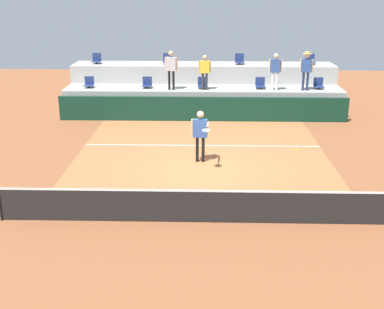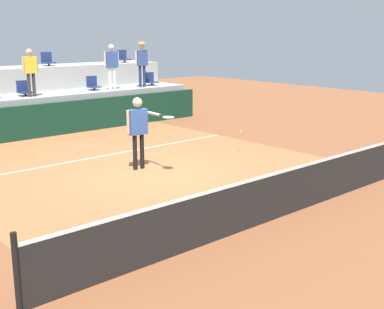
{
  "view_description": "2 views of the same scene",
  "coord_description": "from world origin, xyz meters",
  "px_view_note": "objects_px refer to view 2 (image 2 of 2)",
  "views": [
    {
      "loc": [
        0.11,
        -15.36,
        5.85
      ],
      "look_at": [
        -0.28,
        -1.07,
        0.85
      ],
      "focal_mm": 45.59,
      "sensor_mm": 36.0,
      "label": 1
    },
    {
      "loc": [
        -7.43,
        -9.72,
        3.41
      ],
      "look_at": [
        -0.45,
        -1.86,
        0.89
      ],
      "focal_mm": 48.26,
      "sensor_mm": 36.0,
      "label": 2
    }
  ],
  "objects_px": {
    "stadium_chair_upper_far_right": "(123,57)",
    "spectator_with_hat": "(142,59)",
    "stadium_chair_lower_right": "(93,84)",
    "tennis_player": "(139,125)",
    "stadium_chair_upper_right": "(48,60)",
    "tennis_ball": "(241,132)",
    "spectator_leaning_on_rail": "(112,62)",
    "stadium_chair_lower_center": "(24,90)",
    "stadium_chair_lower_far_right": "(151,80)",
    "spectator_in_white": "(30,68)"
  },
  "relations": [
    {
      "from": "stadium_chair_upper_right",
      "to": "spectator_leaning_on_rail",
      "type": "xyz_separation_m",
      "value": [
        1.49,
        -2.18,
        -0.05
      ]
    },
    {
      "from": "stadium_chair_lower_center",
      "to": "spectator_with_hat",
      "type": "bearing_deg",
      "value": -4.67
    },
    {
      "from": "tennis_player",
      "to": "spectator_with_hat",
      "type": "distance_m",
      "value": 7.94
    },
    {
      "from": "tennis_player",
      "to": "spectator_in_white",
      "type": "relative_size",
      "value": 1.14
    },
    {
      "from": "spectator_leaning_on_rail",
      "to": "tennis_ball",
      "type": "distance_m",
      "value": 6.92
    },
    {
      "from": "spectator_with_hat",
      "to": "stadium_chair_lower_center",
      "type": "bearing_deg",
      "value": 175.33
    },
    {
      "from": "spectator_leaning_on_rail",
      "to": "stadium_chair_upper_far_right",
      "type": "bearing_deg",
      "value": 47.38
    },
    {
      "from": "stadium_chair_upper_far_right",
      "to": "spectator_with_hat",
      "type": "xyz_separation_m",
      "value": [
        -0.62,
        -2.18,
        0.02
      ]
    },
    {
      "from": "spectator_leaning_on_rail",
      "to": "spectator_with_hat",
      "type": "xyz_separation_m",
      "value": [
        1.39,
        0.0,
        0.07
      ]
    },
    {
      "from": "spectator_in_white",
      "to": "spectator_with_hat",
      "type": "height_order",
      "value": "spectator_with_hat"
    },
    {
      "from": "tennis_player",
      "to": "spectator_in_white",
      "type": "bearing_deg",
      "value": 88.92
    },
    {
      "from": "tennis_player",
      "to": "spectator_with_hat",
      "type": "height_order",
      "value": "spectator_with_hat"
    },
    {
      "from": "stadium_chair_lower_far_right",
      "to": "spectator_leaning_on_rail",
      "type": "distance_m",
      "value": 2.28
    },
    {
      "from": "stadium_chair_lower_far_right",
      "to": "spectator_with_hat",
      "type": "distance_m",
      "value": 1.18
    },
    {
      "from": "stadium_chair_upper_far_right",
      "to": "spectator_leaning_on_rail",
      "type": "xyz_separation_m",
      "value": [
        -2.01,
        -2.18,
        -0.05
      ]
    },
    {
      "from": "stadium_chair_upper_far_right",
      "to": "spectator_leaning_on_rail",
      "type": "distance_m",
      "value": 2.97
    },
    {
      "from": "stadium_chair_lower_far_right",
      "to": "spectator_with_hat",
      "type": "bearing_deg",
      "value": -151.44
    },
    {
      "from": "tennis_player",
      "to": "stadium_chair_upper_far_right",
      "type": "bearing_deg",
      "value": 57.76
    },
    {
      "from": "stadium_chair_lower_right",
      "to": "stadium_chair_upper_right",
      "type": "relative_size",
      "value": 1.0
    },
    {
      "from": "stadium_chair_lower_right",
      "to": "tennis_player",
      "type": "bearing_deg",
      "value": -112.19
    },
    {
      "from": "stadium_chair_lower_center",
      "to": "stadium_chair_lower_far_right",
      "type": "distance_m",
      "value": 5.4
    },
    {
      "from": "spectator_leaning_on_rail",
      "to": "spectator_with_hat",
      "type": "bearing_deg",
      "value": 0.0
    },
    {
      "from": "stadium_chair_upper_far_right",
      "to": "spectator_in_white",
      "type": "relative_size",
      "value": 0.33
    },
    {
      "from": "tennis_player",
      "to": "spectator_in_white",
      "type": "distance_m",
      "value": 6.36
    },
    {
      "from": "stadium_chair_upper_right",
      "to": "tennis_player",
      "type": "bearing_deg",
      "value": -102.23
    },
    {
      "from": "stadium_chair_upper_right",
      "to": "spectator_in_white",
      "type": "distance_m",
      "value": 2.78
    },
    {
      "from": "tennis_player",
      "to": "spectator_in_white",
      "type": "xyz_separation_m",
      "value": [
        0.12,
        6.27,
        1.07
      ]
    },
    {
      "from": "stadium_chair_lower_center",
      "to": "spectator_leaning_on_rail",
      "type": "height_order",
      "value": "spectator_leaning_on_rail"
    },
    {
      "from": "stadium_chair_upper_right",
      "to": "spectator_in_white",
      "type": "xyz_separation_m",
      "value": [
        -1.71,
        -2.18,
        -0.12
      ]
    },
    {
      "from": "stadium_chair_lower_right",
      "to": "spectator_leaning_on_rail",
      "type": "distance_m",
      "value": 1.07
    },
    {
      "from": "stadium_chair_upper_right",
      "to": "stadium_chair_upper_far_right",
      "type": "bearing_deg",
      "value": 0.0
    },
    {
      "from": "stadium_chair_lower_center",
      "to": "spectator_with_hat",
      "type": "relative_size",
      "value": 0.3
    },
    {
      "from": "stadium_chair_lower_center",
      "to": "tennis_ball",
      "type": "bearing_deg",
      "value": -65.71
    },
    {
      "from": "spectator_leaning_on_rail",
      "to": "spectator_in_white",
      "type": "bearing_deg",
      "value": -180.0
    },
    {
      "from": "stadium_chair_lower_right",
      "to": "spectator_leaning_on_rail",
      "type": "relative_size",
      "value": 0.31
    },
    {
      "from": "stadium_chair_lower_far_right",
      "to": "stadium_chair_upper_far_right",
      "type": "height_order",
      "value": "stadium_chair_upper_far_right"
    },
    {
      "from": "stadium_chair_lower_right",
      "to": "tennis_player",
      "type": "distance_m",
      "value": 7.2
    },
    {
      "from": "stadium_chair_lower_center",
      "to": "stadium_chair_lower_right",
      "type": "xyz_separation_m",
      "value": [
        2.7,
        0.0,
        0.0
      ]
    },
    {
      "from": "stadium_chair_lower_center",
      "to": "stadium_chair_lower_far_right",
      "type": "xyz_separation_m",
      "value": [
        5.4,
        0.0,
        0.0
      ]
    },
    {
      "from": "stadium_chair_upper_right",
      "to": "stadium_chair_upper_far_right",
      "type": "height_order",
      "value": "same"
    },
    {
      "from": "tennis_player",
      "to": "stadium_chair_upper_right",
      "type": "bearing_deg",
      "value": 77.77
    },
    {
      "from": "stadium_chair_lower_center",
      "to": "stadium_chair_upper_right",
      "type": "height_order",
      "value": "stadium_chair_upper_right"
    },
    {
      "from": "stadium_chair_upper_far_right",
      "to": "spectator_with_hat",
      "type": "distance_m",
      "value": 2.27
    },
    {
      "from": "stadium_chair_lower_center",
      "to": "tennis_ball",
      "type": "distance_m",
      "value": 7.84
    },
    {
      "from": "tennis_player",
      "to": "tennis_ball",
      "type": "xyz_separation_m",
      "value": [
        3.22,
        -0.45,
        -0.51
      ]
    },
    {
      "from": "spectator_with_hat",
      "to": "tennis_ball",
      "type": "distance_m",
      "value": 7.1
    },
    {
      "from": "spectator_in_white",
      "to": "tennis_ball",
      "type": "relative_size",
      "value": 23.39
    },
    {
      "from": "stadium_chair_lower_center",
      "to": "tennis_player",
      "type": "xyz_separation_m",
      "value": [
        -0.02,
        -6.66,
        -0.34
      ]
    },
    {
      "from": "stadium_chair_lower_right",
      "to": "spectator_with_hat",
      "type": "relative_size",
      "value": 0.3
    },
    {
      "from": "stadium_chair_lower_far_right",
      "to": "tennis_player",
      "type": "height_order",
      "value": "tennis_player"
    }
  ]
}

